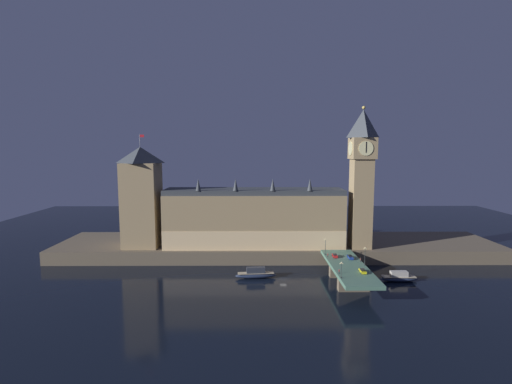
% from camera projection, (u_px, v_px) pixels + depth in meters
% --- Properties ---
extents(ground_plane, '(400.00, 400.00, 0.00)m').
position_uv_depth(ground_plane, '(283.00, 279.00, 152.43)').
color(ground_plane, black).
extents(embankment, '(220.00, 42.00, 6.39)m').
position_uv_depth(embankment, '(277.00, 247.00, 190.82)').
color(embankment, brown).
rests_on(embankment, ground_plane).
extents(parliament_hall, '(85.52, 19.31, 33.45)m').
position_uv_depth(parliament_hall, '(254.00, 218.00, 179.86)').
color(parliament_hall, '#9E845B').
rests_on(parliament_hall, embankment).
extents(clock_tower, '(11.49, 11.60, 66.70)m').
position_uv_depth(clock_tower, '(362.00, 174.00, 173.98)').
color(clock_tower, '#9E845B').
rests_on(clock_tower, embankment).
extents(victoria_tower, '(16.71, 16.71, 53.99)m').
position_uv_depth(victoria_tower, '(142.00, 197.00, 178.03)').
color(victoria_tower, '#9E845B').
rests_on(victoria_tower, embankment).
extents(bridge, '(13.66, 46.00, 7.38)m').
position_uv_depth(bridge, '(348.00, 270.00, 147.02)').
color(bridge, '#4C7560').
rests_on(bridge, ground_plane).
extents(car_northbound_lead, '(1.92, 4.12, 1.49)m').
position_uv_depth(car_northbound_lead, '(335.00, 256.00, 157.91)').
color(car_northbound_lead, red).
rests_on(car_northbound_lead, bridge).
extents(car_southbound_lead, '(1.91, 4.64, 1.39)m').
position_uv_depth(car_southbound_lead, '(363.00, 271.00, 137.98)').
color(car_southbound_lead, yellow).
rests_on(car_southbound_lead, bridge).
extents(car_southbound_trail, '(1.86, 4.71, 1.47)m').
position_uv_depth(car_southbound_trail, '(350.00, 257.00, 155.76)').
color(car_southbound_trail, navy).
rests_on(car_southbound_trail, bridge).
extents(pedestrian_near_rail, '(0.38, 0.38, 1.75)m').
position_uv_depth(pedestrian_near_rail, '(339.00, 271.00, 136.90)').
color(pedestrian_near_rail, black).
rests_on(pedestrian_near_rail, bridge).
extents(pedestrian_mid_walk, '(0.38, 0.38, 1.73)m').
position_uv_depth(pedestrian_mid_walk, '(361.00, 260.00, 151.04)').
color(pedestrian_mid_walk, black).
rests_on(pedestrian_mid_walk, bridge).
extents(pedestrian_far_rail, '(0.38, 0.38, 1.78)m').
position_uv_depth(pedestrian_far_rail, '(328.00, 255.00, 157.68)').
color(pedestrian_far_rail, black).
rests_on(pedestrian_far_rail, bridge).
extents(street_lamp_near, '(1.34, 0.60, 5.99)m').
position_uv_depth(street_lamp_near, '(341.00, 268.00, 131.71)').
color(street_lamp_near, '#2D3333').
rests_on(street_lamp_near, bridge).
extents(street_lamp_mid, '(1.34, 0.60, 7.35)m').
position_uv_depth(street_lamp_mid, '(365.00, 254.00, 146.33)').
color(street_lamp_mid, '#2D3333').
rests_on(street_lamp_mid, bridge).
extents(street_lamp_far, '(1.34, 0.60, 7.34)m').
position_uv_depth(street_lamp_far, '(325.00, 245.00, 160.87)').
color(street_lamp_far, '#2D3333').
rests_on(street_lamp_far, bridge).
extents(boat_upstream, '(17.20, 4.98, 4.69)m').
position_uv_depth(boat_upstream, '(256.00, 274.00, 153.37)').
color(boat_upstream, '#1E2842').
rests_on(boat_upstream, ground_plane).
extents(boat_downstream, '(15.03, 4.28, 4.14)m').
position_uv_depth(boat_downstream, '(399.00, 278.00, 149.87)').
color(boat_downstream, '#1E2842').
rests_on(boat_downstream, ground_plane).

